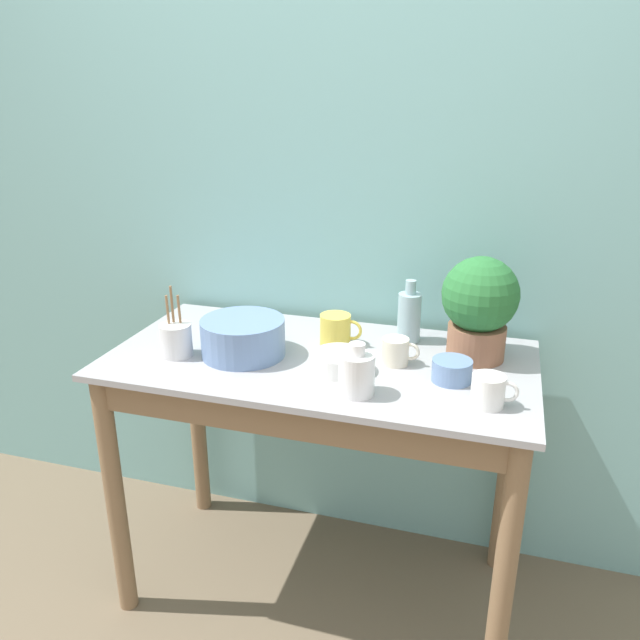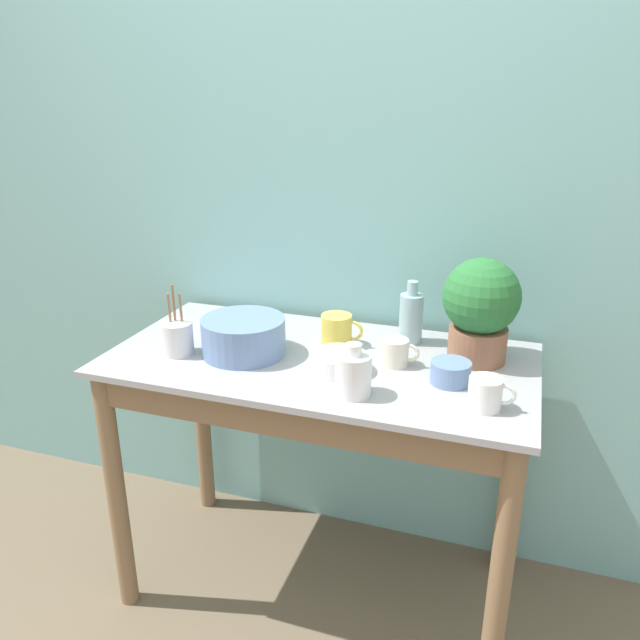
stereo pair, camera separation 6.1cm
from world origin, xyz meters
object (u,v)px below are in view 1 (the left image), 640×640
Objects in this scene: potted_plant at (479,305)px; bowl_small_enamel_white at (340,362)px; mug_white at (489,391)px; utensil_cup at (176,339)px; mug_cream at (396,351)px; bowl_wash_large at (243,337)px; bottle_tall at (409,316)px; bottle_short at (357,373)px; mug_yellow at (336,330)px; bowl_small_blue at (452,370)px.

bowl_small_enamel_white is (-0.37, -0.21, -0.14)m from potted_plant.
bowl_small_enamel_white is (-0.42, 0.09, -0.01)m from mug_white.
bowl_small_enamel_white is 0.51m from utensil_cup.
potted_plant is at bearing 15.74° from utensil_cup.
utensil_cup reaches higher than mug_cream.
bowl_wash_large is 1.26× the size of bottle_tall.
mug_cream is at bearing 73.19° from bottle_short.
bottle_tall is 0.42m from bottle_short.
potted_plant reaches higher than mug_cream.
mug_yellow is 0.87× the size of bowl_small_enamel_white.
utensil_cup is at bearing -175.99° from bowl_small_enamel_white.
bottle_short is at bearing -58.04° from bowl_small_enamel_white.
bottle_short is at bearing -65.59° from mug_yellow.
bowl_small_blue is (-0.10, 0.12, -0.01)m from mug_white.
mug_cream is 0.33m from mug_white.
mug_yellow is (0.25, 0.16, -0.01)m from bowl_wash_large.
utensil_cup is at bearing -161.56° from bowl_wash_large.
mug_white reaches higher than mug_cream.
bottle_tall is 0.31m from bowl_small_blue.
bottle_tall is at bearing 24.77° from mug_yellow.
bottle_tall is 0.73m from utensil_cup.
bottle_tall is at bearing 61.93° from bowl_small_enamel_white.
bottle_short reaches higher than bowl_small_blue.
utensil_cup is at bearing 171.08° from bottle_short.
mug_white is (0.05, -0.31, -0.13)m from potted_plant.
bowl_small_blue is 0.72× the size of bowl_small_enamel_white.
bottle_short is at bearing -146.79° from bowl_small_blue.
mug_yellow is 0.56m from mug_white.
bottle_tall reaches higher than mug_yellow.
bowl_small_enamel_white is (-0.15, -0.09, -0.01)m from mug_cream.
bowl_small_blue is at bearing -105.96° from potted_plant.
mug_white is at bearing -80.33° from potted_plant.
potted_plant is 0.28m from mug_cream.
bowl_small_enamel_white is at bearing -5.25° from bowl_wash_large.
utensil_cup reaches higher than bowl_wash_large.
mug_cream is 0.52× the size of utensil_cup.
bottle_short is at bearing -8.92° from utensil_cup.
bottle_tall is 1.31× the size of bowl_small_enamel_white.
bowl_wash_large is 1.76× the size of bottle_short.
mug_cream is at bearing -23.66° from mug_yellow.
potted_plant reaches higher than bottle_short.
bowl_small_enamel_white is (0.31, -0.03, -0.03)m from bowl_wash_large.
potted_plant is 1.45× the size of utensil_cup.
utensil_cup is at bearing -164.26° from potted_plant.
mug_cream is at bearing 158.22° from bowl_small_blue.
mug_yellow is (-0.43, -0.02, -0.12)m from potted_plant.
mug_cream reaches higher than bowl_small_blue.
potted_plant reaches higher than mug_yellow.
utensil_cup is (-0.51, -0.04, 0.02)m from bowl_small_enamel_white.
utensil_cup is (-0.66, -0.32, -0.03)m from bottle_tall.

